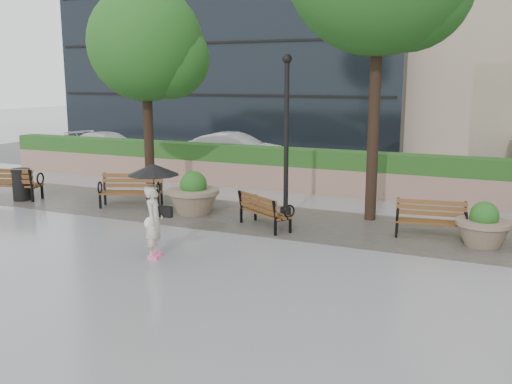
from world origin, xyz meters
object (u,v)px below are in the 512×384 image
at_px(bench_3, 430,227).
at_px(planter_left, 194,197).
at_px(bench_1, 131,197).
at_px(car_right, 235,151).
at_px(car_left, 109,146).
at_px(trash_bin, 21,185).
at_px(pedestrian, 154,201).
at_px(lamppost, 286,148).
at_px(bench_0, 11,190).
at_px(planter_right, 483,229).
at_px(bench_2, 265,218).

bearing_deg(bench_3, planter_left, 173.24).
distance_m(bench_1, car_right, 7.64).
bearing_deg(bench_3, car_left, 145.66).
relative_size(trash_bin, pedestrian, 0.48).
relative_size(bench_1, lamppost, 0.44).
distance_m(bench_1, lamppost, 4.73).
height_order(bench_0, planter_left, planter_left).
bearing_deg(car_left, trash_bin, -148.07).
distance_m(planter_right, trash_bin, 12.69).
bearing_deg(car_left, planter_right, -104.76).
xyz_separation_m(car_right, pedestrian, (3.75, -11.18, 0.45)).
bearing_deg(bench_2, planter_right, -141.88).
xyz_separation_m(bench_3, car_left, (-14.72, 7.23, 0.37)).
bearing_deg(trash_bin, planter_right, 2.55).
height_order(trash_bin, car_right, car_right).
relative_size(bench_0, planter_left, 1.39).
distance_m(bench_1, car_left, 9.95).
relative_size(bench_0, planter_right, 1.63).
height_order(bench_3, trash_bin, trash_bin).
distance_m(bench_2, planter_right, 4.90).
relative_size(bench_2, car_right, 0.38).
xyz_separation_m(planter_left, car_right, (-2.54, 7.60, 0.25)).
height_order(bench_3, car_right, car_right).
bearing_deg(lamppost, car_right, 124.96).
distance_m(bench_3, planter_left, 6.07).
xyz_separation_m(trash_bin, car_right, (2.96, 8.21, 0.25)).
relative_size(bench_1, bench_3, 1.13).
distance_m(bench_0, bench_2, 8.21).
distance_m(planter_left, trash_bin, 5.53).
relative_size(bench_1, planter_right, 1.56).
distance_m(trash_bin, car_right, 8.73).
bearing_deg(bench_2, planter_left, 17.53).
bearing_deg(bench_0, car_right, -125.25).
bearing_deg(bench_1, bench_3, -21.57).
xyz_separation_m(bench_2, car_left, (-10.97, 7.97, 0.37)).
bearing_deg(bench_3, bench_1, 172.97).
bearing_deg(car_left, bench_0, -150.66).
xyz_separation_m(bench_2, pedestrian, (-1.10, -3.00, 0.91)).
distance_m(bench_3, lamppost, 3.98).
bearing_deg(bench_1, car_right, 71.23).
xyz_separation_m(bench_1, bench_2, (4.32, -0.58, -0.03)).
relative_size(bench_0, bench_3, 1.18).
height_order(planter_left, trash_bin, planter_left).
bearing_deg(car_left, pedestrian, -127.64).
bearing_deg(trash_bin, lamppost, 7.98).
relative_size(bench_3, lamppost, 0.39).
relative_size(bench_2, trash_bin, 1.79).
xyz_separation_m(bench_1, planter_right, (9.19, -0.04, 0.11)).
xyz_separation_m(bench_1, pedestrian, (3.22, -3.58, 0.88)).
xyz_separation_m(trash_bin, lamppost, (7.93, 1.11, 1.37)).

